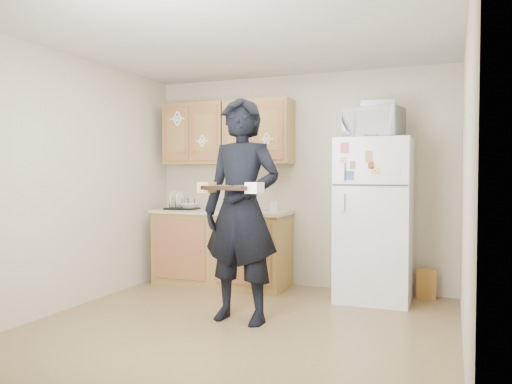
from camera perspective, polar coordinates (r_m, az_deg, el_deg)
floor at (r=4.45m, az=-2.15°, el=-15.28°), size 3.60×3.60×0.00m
ceiling at (r=4.41m, az=-2.20°, el=17.47°), size 3.60×3.60×0.00m
wall_back at (r=5.95m, az=4.81°, el=1.29°), size 3.60×0.04×2.50m
wall_front at (r=2.70m, az=-17.68°, el=0.36°), size 3.60×0.04×2.50m
wall_left at (r=5.24m, az=-20.51°, el=1.07°), size 0.04×3.60×2.50m
wall_right at (r=3.90m, az=22.85°, el=0.77°), size 0.04×3.60×2.50m
refrigerator at (r=5.40m, az=13.37°, el=-3.08°), size 0.75×0.70×1.70m
base_cabinet at (r=6.02m, az=-3.93°, el=-6.54°), size 1.60×0.60×0.86m
countertop at (r=5.97m, az=-3.94°, el=-2.26°), size 1.64×0.64×0.04m
upper_cab_left at (r=6.27m, az=-6.75°, el=6.57°), size 0.80×0.33×0.75m
upper_cab_right at (r=5.93m, az=0.30°, el=6.85°), size 0.80×0.33×0.75m
cereal_box at (r=5.69m, az=18.88°, el=-9.90°), size 0.20×0.07×0.32m
person at (r=4.47m, az=-1.66°, el=-2.09°), size 0.77×0.54×2.01m
baking_tray at (r=4.18m, az=-2.98°, el=0.38°), size 0.42×0.32×0.04m
pizza_front_left at (r=4.17m, az=-4.54°, el=0.59°), size 0.13×0.13×0.02m
pizza_front_right at (r=4.07m, az=-2.29°, el=0.56°), size 0.13×0.13×0.02m
pizza_back_left at (r=4.28m, az=-3.63°, el=0.63°), size 0.13×0.13×0.02m
pizza_back_right at (r=4.19m, az=-1.43°, el=0.61°), size 0.13×0.13×0.02m
microwave at (r=5.36m, az=13.28°, el=7.66°), size 0.63×0.49×0.31m
foil_pan at (r=5.40m, az=13.80°, el=9.66°), size 0.36×0.26×0.07m
dish_rack at (r=6.13m, az=-8.46°, el=-1.29°), size 0.39×0.30×0.15m
bowl at (r=6.08m, az=-7.64°, el=-1.57°), size 0.23×0.23×0.06m
soap_bottle at (r=5.63m, az=2.09°, el=-1.41°), size 0.10×0.10×0.18m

